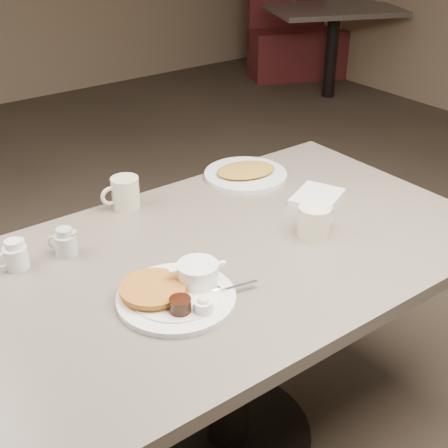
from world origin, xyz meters
TOP-DOWN VIEW (x-y plane):
  - room at (0.00, 0.00)m, footprint 7.04×8.04m
  - diner_table at (0.00, 0.00)m, footprint 1.50×0.90m
  - main_plate at (-0.24, -0.11)m, footprint 0.38×0.37m
  - coffee_mug_near at (0.25, -0.08)m, footprint 0.13×0.10m
  - napkin at (0.41, 0.07)m, footprint 0.21×0.19m
  - coffee_mug_far at (-0.11, 0.39)m, footprint 0.13×0.10m
  - creamer_left at (-0.50, 0.26)m, footprint 0.10×0.08m
  - creamer_right at (-0.37, 0.24)m, footprint 0.08×0.08m
  - hash_plate at (0.34, 0.34)m, footprint 0.35×0.35m
  - booth_back_right at (3.23, 3.06)m, footprint 1.43×1.52m

SIDE VIEW (x-z plane):
  - booth_back_right at x=3.23m, z-range -0.15..0.97m
  - diner_table at x=0.00m, z-range 0.21..0.96m
  - napkin at x=0.41m, z-range 0.75..0.77m
  - hash_plate at x=0.34m, z-range 0.75..0.78m
  - main_plate at x=-0.24m, z-range 0.74..0.81m
  - creamer_left at x=-0.50m, z-range 0.75..0.83m
  - creamer_right at x=-0.37m, z-range 0.75..0.83m
  - coffee_mug_near at x=0.25m, z-range 0.75..0.84m
  - coffee_mug_far at x=-0.11m, z-range 0.75..0.85m
  - room at x=0.00m, z-range -0.02..2.82m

